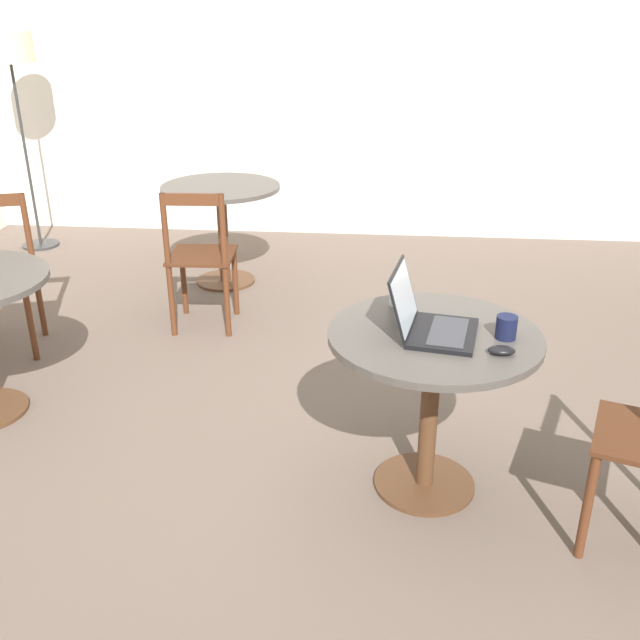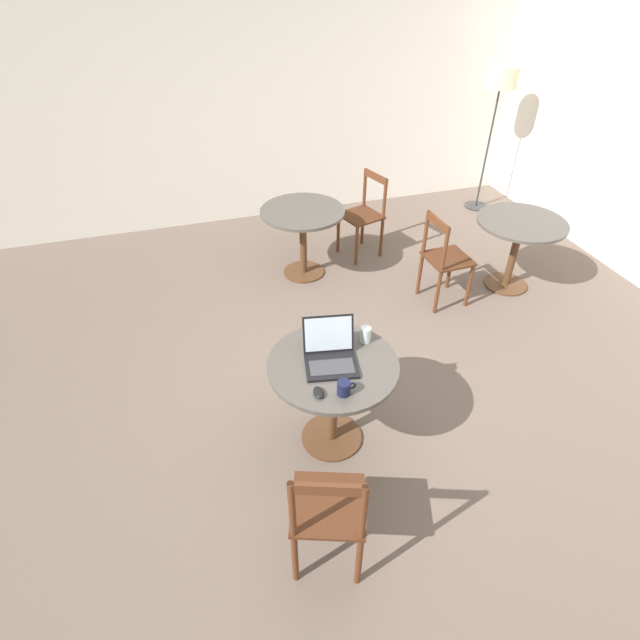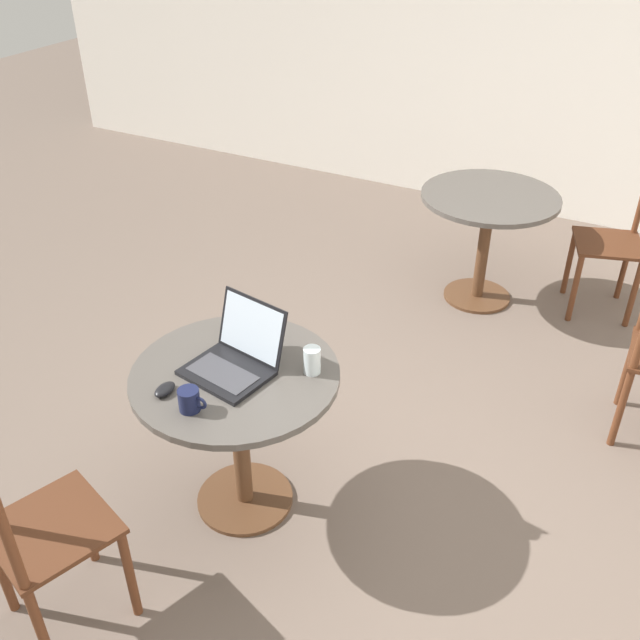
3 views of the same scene
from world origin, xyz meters
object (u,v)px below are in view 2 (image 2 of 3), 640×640
at_px(cafe_table_mid, 519,235).
at_px(chair_far_right, 364,216).
at_px(mouse, 319,393).
at_px(mug, 344,388).
at_px(cafe_table_near, 333,381).
at_px(cafe_table_far, 303,224).
at_px(chair_mid_left, 444,260).
at_px(floor_lamp, 500,87).
at_px(drinking_glass, 366,335).
at_px(chair_near_front, 328,513).
at_px(laptop, 330,355).

xyz_separation_m(cafe_table_mid, chair_far_right, (-1.18, 1.06, -0.12)).
bearing_deg(mouse, mug, -13.45).
distance_m(cafe_table_near, cafe_table_far, 2.23).
distance_m(chair_mid_left, mug, 2.24).
distance_m(cafe_table_mid, floor_lamp, 2.09).
bearing_deg(drinking_glass, mug, -125.35).
distance_m(chair_mid_left, drinking_glass, 1.75).
xyz_separation_m(floor_lamp, mug, (-3.05, -3.38, -0.71)).
bearing_deg(chair_near_front, drinking_glass, 59.71).
height_order(cafe_table_near, chair_far_right, chair_far_right).
bearing_deg(mouse, cafe_table_far, 76.89).
relative_size(cafe_table_mid, mouse, 8.38).
bearing_deg(chair_mid_left, chair_near_front, -130.35).
bearing_deg(floor_lamp, chair_near_front, -130.18).
xyz_separation_m(cafe_table_far, chair_mid_left, (1.13, -0.87, -0.12)).
xyz_separation_m(chair_near_front, mouse, (0.12, 0.58, 0.28)).
bearing_deg(mouse, floor_lamp, 46.32).
height_order(chair_near_front, laptop, laptop).
bearing_deg(chair_mid_left, mouse, -137.44).
xyz_separation_m(mouse, mug, (0.14, -0.03, 0.03)).
relative_size(cafe_table_near, chair_mid_left, 0.93).
bearing_deg(mug, chair_mid_left, 45.76).
xyz_separation_m(chair_far_right, mouse, (-1.31, -2.65, 0.28)).
xyz_separation_m(cafe_table_near, mouse, (-0.16, -0.23, 0.17)).
xyz_separation_m(chair_near_front, floor_lamp, (3.32, 3.93, 1.03)).
bearing_deg(chair_far_right, chair_near_front, -113.91).
bearing_deg(laptop, chair_far_right, 64.24).
height_order(mouse, drinking_glass, drinking_glass).
bearing_deg(chair_near_front, chair_mid_left, 49.65).
bearing_deg(laptop, cafe_table_mid, 29.79).
bearing_deg(laptop, cafe_table_near, -62.16).
bearing_deg(cafe_table_mid, laptop, -150.21).
distance_m(chair_far_right, floor_lamp, 2.26).
bearing_deg(drinking_glass, chair_mid_left, 43.17).
distance_m(chair_mid_left, laptop, 2.04).
bearing_deg(mouse, chair_mid_left, 42.56).
bearing_deg(floor_lamp, chair_far_right, -159.76).
xyz_separation_m(chair_near_front, drinking_glass, (0.56, 0.96, 0.33)).
height_order(cafe_table_mid, chair_near_front, chair_near_front).
relative_size(cafe_table_far, mug, 7.10).
distance_m(chair_near_front, drinking_glass, 1.16).
bearing_deg(cafe_table_mid, chair_mid_left, -177.19).
relative_size(chair_far_right, mouse, 8.98).
distance_m(chair_near_front, floor_lamp, 5.24).
distance_m(cafe_table_mid, chair_far_right, 1.59).
bearing_deg(cafe_table_near, cafe_table_far, 79.67).
relative_size(chair_near_front, mug, 7.60).
bearing_deg(mug, cafe_table_mid, 34.73).
xyz_separation_m(laptop, mug, (-0.01, -0.29, -0.01)).
distance_m(chair_far_right, drinking_glass, 2.46).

